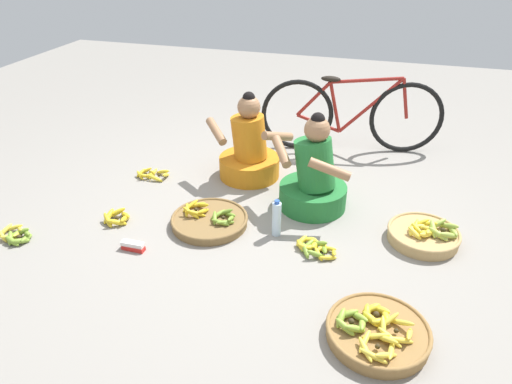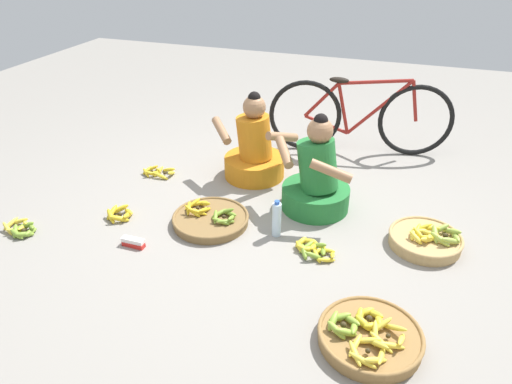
% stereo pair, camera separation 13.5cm
% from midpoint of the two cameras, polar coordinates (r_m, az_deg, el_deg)
% --- Properties ---
extents(ground_plane, '(10.00, 10.00, 0.00)m').
position_cam_midpoint_polar(ground_plane, '(3.53, 2.16, -3.41)').
color(ground_plane, gray).
extents(vendor_woman_front, '(0.66, 0.52, 0.77)m').
position_cam_midpoint_polar(vendor_woman_front, '(3.60, 8.36, 1.44)').
color(vendor_woman_front, '#237233').
rests_on(vendor_woman_front, ground).
extents(vendor_woman_behind, '(0.76, 0.52, 0.76)m').
position_cam_midpoint_polar(vendor_woman_behind, '(4.04, 0.75, 4.99)').
color(vendor_woman_behind, orange).
rests_on(vendor_woman_behind, ground).
extents(bicycle_leaning, '(1.68, 0.39, 0.73)m').
position_cam_midpoint_polar(bicycle_leaning, '(4.57, 13.24, 8.86)').
color(bicycle_leaning, black).
rests_on(bicycle_leaning, ground).
extents(banana_basket_mid_right, '(0.57, 0.57, 0.14)m').
position_cam_midpoint_polar(banana_basket_mid_right, '(3.48, -4.41, -3.24)').
color(banana_basket_mid_right, brown).
rests_on(banana_basket_mid_right, ground).
extents(banana_basket_front_right, '(0.56, 0.56, 0.15)m').
position_cam_midpoint_polar(banana_basket_front_right, '(2.67, 15.03, -16.49)').
color(banana_basket_front_right, olive).
rests_on(banana_basket_front_right, ground).
extents(banana_basket_back_left, '(0.50, 0.50, 0.16)m').
position_cam_midpoint_polar(banana_basket_back_left, '(3.46, 20.94, -5.37)').
color(banana_basket_back_left, tan).
rests_on(banana_basket_back_left, ground).
extents(loose_bananas_back_right, '(0.29, 0.23, 0.09)m').
position_cam_midpoint_polar(loose_bananas_back_right, '(3.75, -25.61, -4.01)').
color(loose_bananas_back_right, yellow).
rests_on(loose_bananas_back_right, ground).
extents(loose_bananas_near_vendor, '(0.23, 0.23, 0.09)m').
position_cam_midpoint_polar(loose_bananas_near_vendor, '(3.67, -15.16, -2.57)').
color(loose_bananas_near_vendor, gold).
rests_on(loose_bananas_near_vendor, ground).
extents(loose_bananas_mid_left, '(0.31, 0.24, 0.09)m').
position_cam_midpoint_polar(loose_bananas_mid_left, '(3.22, 8.04, -6.83)').
color(loose_bananas_mid_left, yellow).
rests_on(loose_bananas_mid_left, ground).
extents(loose_bananas_near_bicycle, '(0.30, 0.19, 0.09)m').
position_cam_midpoint_polar(loose_bananas_near_bicycle, '(4.22, -10.84, 2.40)').
color(loose_bananas_near_bicycle, gold).
rests_on(loose_bananas_near_bicycle, ground).
extents(water_bottle, '(0.06, 0.06, 0.28)m').
position_cam_midpoint_polar(water_bottle, '(3.30, 3.68, -3.32)').
color(water_bottle, silver).
rests_on(water_bottle, ground).
extents(packet_carton_stack, '(0.17, 0.06, 0.06)m').
position_cam_midpoint_polar(packet_carton_stack, '(3.34, -13.51, -5.96)').
color(packet_carton_stack, red).
rests_on(packet_carton_stack, ground).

